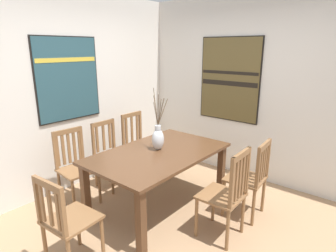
{
  "coord_description": "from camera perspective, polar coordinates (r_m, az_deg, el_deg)",
  "views": [
    {
      "loc": [
        -2.13,
        -1.66,
        1.95
      ],
      "look_at": [
        0.36,
        0.4,
        1.05
      ],
      "focal_mm": 30.12,
      "sensor_mm": 36.0,
      "label": 1
    }
  ],
  "objects": [
    {
      "name": "dining_table",
      "position": [
        3.42,
        -1.91,
        -6.86
      ],
      "size": [
        1.67,
        1.04,
        0.75
      ],
      "color": "#51331E",
      "rests_on": "ground_plane"
    },
    {
      "name": "chair_2",
      "position": [
        2.77,
        -19.84,
        -17.48
      ],
      "size": [
        0.45,
        0.45,
        0.92
      ],
      "color": "brown",
      "rests_on": "ground_plane"
    },
    {
      "name": "centerpiece_vase",
      "position": [
        3.41,
        -2.03,
        -2.49
      ],
      "size": [
        0.24,
        0.19,
        0.74
      ],
      "color": "silver",
      "rests_on": "dining_table"
    },
    {
      "name": "chair_3",
      "position": [
        4.42,
        -6.06,
        -3.62
      ],
      "size": [
        0.42,
        0.42,
        0.98
      ],
      "color": "brown",
      "rests_on": "ground_plane"
    },
    {
      "name": "chair_4",
      "position": [
        3.46,
        16.36,
        -9.82
      ],
      "size": [
        0.45,
        0.45,
        0.94
      ],
      "color": "brown",
      "rests_on": "ground_plane"
    },
    {
      "name": "chair_5",
      "position": [
        4.14,
        -11.57,
        -5.39
      ],
      "size": [
        0.42,
        0.42,
        0.94
      ],
      "color": "brown",
      "rests_on": "ground_plane"
    },
    {
      "name": "wall_side",
      "position": [
        4.36,
        17.03,
        7.03
      ],
      "size": [
        0.12,
        6.4,
        2.7
      ],
      "primitive_type": "cube",
      "color": "silver",
      "rests_on": "ground_plane"
    },
    {
      "name": "chair_0",
      "position": [
        3.02,
        11.86,
        -13.11
      ],
      "size": [
        0.43,
        0.43,
        0.99
      ],
      "color": "brown",
      "rests_on": "ground_plane"
    },
    {
      "name": "wall_back",
      "position": [
        4.16,
        -19.07,
        6.47
      ],
      "size": [
        6.4,
        0.12,
        2.7
      ],
      "primitive_type": "cube",
      "color": "silver",
      "rests_on": "ground_plane"
    },
    {
      "name": "painting_on_side_wall",
      "position": [
        4.45,
        12.33,
        9.16
      ],
      "size": [
        0.05,
        0.98,
        1.26
      ],
      "color": "black"
    },
    {
      "name": "painting_on_back_wall",
      "position": [
        4.05,
        -19.61,
        8.95
      ],
      "size": [
        0.92,
        0.05,
        1.11
      ],
      "color": "black"
    },
    {
      "name": "chair_1",
      "position": [
        3.8,
        -18.27,
        -7.57
      ],
      "size": [
        0.45,
        0.45,
        0.96
      ],
      "color": "brown",
      "rests_on": "ground_plane"
    },
    {
      "name": "ground_plane",
      "position": [
        3.34,
        1.48,
        -20.42
      ],
      "size": [
        6.4,
        6.4,
        0.03
      ],
      "primitive_type": "cube",
      "color": "#A37F5B"
    }
  ]
}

